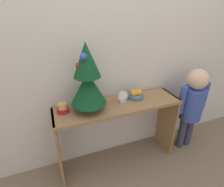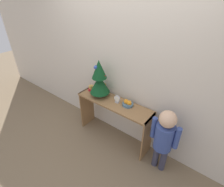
# 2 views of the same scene
# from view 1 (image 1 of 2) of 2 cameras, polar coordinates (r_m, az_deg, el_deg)

# --- Properties ---
(ground_plane) EXTENTS (12.00, 12.00, 0.00)m
(ground_plane) POSITION_cam_1_polar(r_m,az_deg,el_deg) (2.03, 3.84, -23.86)
(ground_plane) COLOR #7A664C
(back_wall) EXTENTS (7.00, 0.05, 2.50)m
(back_wall) POSITION_cam_1_polar(r_m,az_deg,el_deg) (1.67, -0.46, 15.94)
(back_wall) COLOR beige
(back_wall) RESTS_ON ground_plane
(console_table) EXTENTS (1.23, 0.34, 0.73)m
(console_table) POSITION_cam_1_polar(r_m,az_deg,el_deg) (1.75, 2.10, -8.00)
(console_table) COLOR olive
(console_table) RESTS_ON ground_plane
(mini_tree) EXTENTS (0.31, 0.31, 0.60)m
(mini_tree) POSITION_cam_1_polar(r_m,az_deg,el_deg) (1.46, -7.99, 4.67)
(mini_tree) COLOR #4C3828
(mini_tree) RESTS_ON console_table
(fruit_bowl) EXTENTS (0.16, 0.16, 0.10)m
(fruit_bowl) POSITION_cam_1_polar(r_m,az_deg,el_deg) (1.77, 7.82, -0.36)
(fruit_bowl) COLOR #476B84
(fruit_bowl) RESTS_ON console_table
(singing_bowl) EXTENTS (0.10, 0.10, 0.09)m
(singing_bowl) POSITION_cam_1_polar(r_m,az_deg,el_deg) (1.58, -15.77, -4.71)
(singing_bowl) COLOR #AD1923
(singing_bowl) RESTS_ON console_table
(desk_clock) EXTENTS (0.10, 0.04, 0.12)m
(desk_clock) POSITION_cam_1_polar(r_m,az_deg,el_deg) (1.66, 3.47, -1.11)
(desk_clock) COLOR #B2B2B7
(desk_clock) RESTS_ON console_table
(child_figure) EXTENTS (0.37, 0.24, 0.99)m
(child_figure) POSITION_cam_1_polar(r_m,az_deg,el_deg) (2.12, 24.77, -2.53)
(child_figure) COLOR #38384C
(child_figure) RESTS_ON ground_plane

